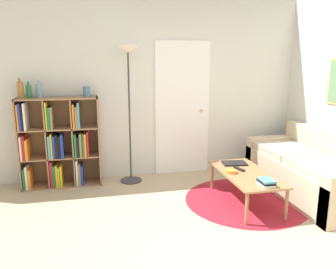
{
  "coord_description": "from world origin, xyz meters",
  "views": [
    {
      "loc": [
        -0.95,
        -2.35,
        1.69
      ],
      "look_at": [
        -0.13,
        1.31,
        0.85
      ],
      "focal_mm": 35.0,
      "sensor_mm": 36.0,
      "label": 1
    }
  ],
  "objects_px": {
    "bottle_right": "(39,91)",
    "vase_on_shelf": "(87,92)",
    "couch": "(311,172)",
    "bottle_left": "(20,90)",
    "bookshelf": "(58,144)",
    "laptop": "(234,163)",
    "coffee_table": "(246,176)",
    "floor_lamp": "(128,70)",
    "bottle_middle": "(29,91)",
    "bowl": "(231,171)"
  },
  "relations": [
    {
      "from": "bottle_right",
      "to": "vase_on_shelf",
      "type": "distance_m",
      "value": 0.6
    },
    {
      "from": "couch",
      "to": "bottle_left",
      "type": "height_order",
      "value": "bottle_left"
    },
    {
      "from": "bookshelf",
      "to": "bottle_left",
      "type": "relative_size",
      "value": 4.64
    },
    {
      "from": "laptop",
      "to": "couch",
      "type": "bearing_deg",
      "value": -15.6
    },
    {
      "from": "couch",
      "to": "vase_on_shelf",
      "type": "xyz_separation_m",
      "value": [
        -2.8,
        1.02,
        1.01
      ]
    },
    {
      "from": "coffee_table",
      "to": "vase_on_shelf",
      "type": "height_order",
      "value": "vase_on_shelf"
    },
    {
      "from": "laptop",
      "to": "bottle_left",
      "type": "bearing_deg",
      "value": 164.29
    },
    {
      "from": "floor_lamp",
      "to": "vase_on_shelf",
      "type": "distance_m",
      "value": 0.63
    },
    {
      "from": "vase_on_shelf",
      "to": "bottle_left",
      "type": "bearing_deg",
      "value": -179.84
    },
    {
      "from": "coffee_table",
      "to": "bottle_left",
      "type": "bearing_deg",
      "value": 157.33
    },
    {
      "from": "couch",
      "to": "bottle_right",
      "type": "bearing_deg",
      "value": 163.0
    },
    {
      "from": "floor_lamp",
      "to": "vase_on_shelf",
      "type": "xyz_separation_m",
      "value": [
        -0.56,
        0.06,
        -0.29
      ]
    },
    {
      "from": "couch",
      "to": "bottle_left",
      "type": "relative_size",
      "value": 7.07
    },
    {
      "from": "floor_lamp",
      "to": "couch",
      "type": "relative_size",
      "value": 1.02
    },
    {
      "from": "couch",
      "to": "coffee_table",
      "type": "distance_m",
      "value": 0.97
    },
    {
      "from": "floor_lamp",
      "to": "vase_on_shelf",
      "type": "bearing_deg",
      "value": 174.02
    },
    {
      "from": "couch",
      "to": "bottle_middle",
      "type": "xyz_separation_m",
      "value": [
        -3.52,
        1.02,
        1.03
      ]
    },
    {
      "from": "couch",
      "to": "vase_on_shelf",
      "type": "height_order",
      "value": "vase_on_shelf"
    },
    {
      "from": "coffee_table",
      "to": "floor_lamp",
      "type": "bearing_deg",
      "value": 140.33
    },
    {
      "from": "laptop",
      "to": "vase_on_shelf",
      "type": "distance_m",
      "value": 2.18
    },
    {
      "from": "coffee_table",
      "to": "bottle_right",
      "type": "relative_size",
      "value": 4.9
    },
    {
      "from": "bottle_right",
      "to": "vase_on_shelf",
      "type": "xyz_separation_m",
      "value": [
        0.6,
        -0.02,
        -0.02
      ]
    },
    {
      "from": "couch",
      "to": "bottle_middle",
      "type": "relative_size",
      "value": 8.76
    },
    {
      "from": "bottle_left",
      "to": "vase_on_shelf",
      "type": "bearing_deg",
      "value": 0.16
    },
    {
      "from": "floor_lamp",
      "to": "bottle_middle",
      "type": "height_order",
      "value": "floor_lamp"
    },
    {
      "from": "couch",
      "to": "laptop",
      "type": "xyz_separation_m",
      "value": [
        -0.95,
        0.27,
        0.11
      ]
    },
    {
      "from": "laptop",
      "to": "bowl",
      "type": "relative_size",
      "value": 2.62
    },
    {
      "from": "laptop",
      "to": "bowl",
      "type": "bearing_deg",
      "value": -119.13
    },
    {
      "from": "laptop",
      "to": "bottle_middle",
      "type": "distance_m",
      "value": 2.83
    },
    {
      "from": "bookshelf",
      "to": "bowl",
      "type": "relative_size",
      "value": 9.61
    },
    {
      "from": "bookshelf",
      "to": "coffee_table",
      "type": "height_order",
      "value": "bookshelf"
    },
    {
      "from": "bottle_left",
      "to": "bottle_middle",
      "type": "bearing_deg",
      "value": 2.31
    },
    {
      "from": "laptop",
      "to": "bowl",
      "type": "height_order",
      "value": "bowl"
    },
    {
      "from": "bottle_right",
      "to": "vase_on_shelf",
      "type": "relative_size",
      "value": 1.61
    },
    {
      "from": "laptop",
      "to": "bottle_middle",
      "type": "xyz_separation_m",
      "value": [
        -2.57,
        0.75,
        0.92
      ]
    },
    {
      "from": "bottle_left",
      "to": "couch",
      "type": "bearing_deg",
      "value": -15.68
    },
    {
      "from": "bookshelf",
      "to": "couch",
      "type": "distance_m",
      "value": 3.38
    },
    {
      "from": "bottle_right",
      "to": "bottle_middle",
      "type": "bearing_deg",
      "value": -171.51
    },
    {
      "from": "coffee_table",
      "to": "bottle_left",
      "type": "relative_size",
      "value": 4.25
    },
    {
      "from": "bookshelf",
      "to": "bottle_left",
      "type": "height_order",
      "value": "bottle_left"
    },
    {
      "from": "bottle_right",
      "to": "bowl",
      "type": "bearing_deg",
      "value": -25.82
    },
    {
      "from": "bottle_middle",
      "to": "bottle_left",
      "type": "bearing_deg",
      "value": -177.69
    },
    {
      "from": "couch",
      "to": "vase_on_shelf",
      "type": "distance_m",
      "value": 3.14
    },
    {
      "from": "bookshelf",
      "to": "couch",
      "type": "relative_size",
      "value": 0.66
    },
    {
      "from": "floor_lamp",
      "to": "laptop",
      "type": "bearing_deg",
      "value": -28.47
    },
    {
      "from": "bottle_middle",
      "to": "bottle_right",
      "type": "xyz_separation_m",
      "value": [
        0.12,
        0.02,
        0.01
      ]
    },
    {
      "from": "bowl",
      "to": "bottle_right",
      "type": "distance_m",
      "value": 2.67
    },
    {
      "from": "bottle_left",
      "to": "bottle_middle",
      "type": "xyz_separation_m",
      "value": [
        0.1,
        0.0,
        -0.02
      ]
    },
    {
      "from": "couch",
      "to": "vase_on_shelf",
      "type": "relative_size",
      "value": 13.15
    },
    {
      "from": "bowl",
      "to": "bottle_right",
      "type": "height_order",
      "value": "bottle_right"
    }
  ]
}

